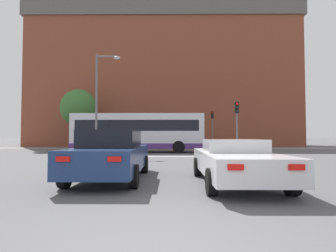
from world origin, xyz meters
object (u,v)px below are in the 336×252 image
at_px(traffic_light_near_right, 237,119).
at_px(pedestrian_walking_west, 132,140).
at_px(street_lamp_junction, 100,94).
at_px(car_saloon_left, 112,154).
at_px(bus_crossing_lead, 139,132).
at_px(traffic_light_far_right, 212,123).
at_px(car_roadster_right, 235,161).
at_px(pedestrian_waiting, 87,140).
at_px(pedestrian_walking_east, 132,140).

bearing_deg(traffic_light_near_right, pedestrian_walking_west, 128.57).
bearing_deg(street_lamp_junction, car_saloon_left, -73.10).
bearing_deg(pedestrian_walking_west, traffic_light_near_right, 163.94).
bearing_deg(bus_crossing_lead, pedestrian_walking_west, -168.08).
distance_m(car_saloon_left, traffic_light_far_right, 21.77).
bearing_deg(car_roadster_right, pedestrian_walking_west, 105.28).
distance_m(traffic_light_far_right, pedestrian_walking_west, 9.29).
distance_m(bus_crossing_lead, traffic_light_near_right, 8.41).
bearing_deg(street_lamp_junction, pedestrian_waiting, 111.81).
relative_size(car_roadster_right, traffic_light_far_right, 1.17).
xyz_separation_m(bus_crossing_lead, street_lamp_junction, (-2.45, -3.22, 2.75)).
bearing_deg(street_lamp_junction, traffic_light_near_right, -2.90).
distance_m(traffic_light_near_right, pedestrian_walking_west, 14.72).
xyz_separation_m(car_saloon_left, pedestrian_waiting, (-7.85, 22.20, 0.11)).
xyz_separation_m(car_roadster_right, pedestrian_walking_west, (-6.22, 22.49, 0.28)).
distance_m(car_saloon_left, pedestrian_walking_west, 21.86).
distance_m(car_roadster_right, traffic_light_near_right, 11.59).
bearing_deg(traffic_light_near_right, car_saloon_left, -122.96).
relative_size(car_saloon_left, street_lamp_junction, 0.64).
bearing_deg(bus_crossing_lead, pedestrian_waiting, -139.42).
bearing_deg(pedestrian_waiting, bus_crossing_lead, 143.21).
bearing_deg(traffic_light_far_right, car_saloon_left, -107.70).
relative_size(traffic_light_far_right, pedestrian_walking_east, 2.61).
bearing_deg(bus_crossing_lead, street_lamp_junction, -37.31).
relative_size(bus_crossing_lead, traffic_light_near_right, 2.87).
bearing_deg(bus_crossing_lead, traffic_light_near_right, 63.58).
distance_m(traffic_light_far_right, pedestrian_walking_east, 9.13).
bearing_deg(traffic_light_near_right, bus_crossing_lead, 153.58).
height_order(traffic_light_far_right, street_lamp_junction, street_lamp_junction).
relative_size(traffic_light_near_right, street_lamp_junction, 0.51).
distance_m(car_saloon_left, bus_crossing_lead, 14.06).
distance_m(bus_crossing_lead, pedestrian_waiting, 10.83).
distance_m(bus_crossing_lead, pedestrian_walking_west, 7.92).
bearing_deg(pedestrian_walking_west, traffic_light_far_right, -151.36).
bearing_deg(traffic_light_near_right, car_roadster_right, -104.69).
distance_m(pedestrian_walking_east, pedestrian_walking_west, 0.76).
distance_m(traffic_light_far_right, pedestrian_waiting, 14.64).
xyz_separation_m(pedestrian_walking_east, pedestrian_walking_west, (-0.11, 0.75, 0.03)).
bearing_deg(street_lamp_junction, traffic_light_far_right, 45.00).
xyz_separation_m(car_roadster_right, traffic_light_near_right, (2.90, 11.06, 1.92)).
relative_size(traffic_light_near_right, pedestrian_waiting, 2.45).
relative_size(car_roadster_right, street_lamp_junction, 0.65).
bearing_deg(traffic_light_far_right, pedestrian_walking_west, 173.27).
relative_size(traffic_light_far_right, traffic_light_near_right, 1.08).
xyz_separation_m(car_saloon_left, pedestrian_walking_east, (-2.34, 20.97, 0.12)).
bearing_deg(pedestrian_walking_west, car_saloon_left, 131.81).
height_order(car_roadster_right, pedestrian_walking_east, pedestrian_walking_east).
relative_size(car_roadster_right, bus_crossing_lead, 0.44).
bearing_deg(street_lamp_junction, pedestrian_walking_west, 85.69).
height_order(street_lamp_junction, pedestrian_walking_east, street_lamp_junction).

